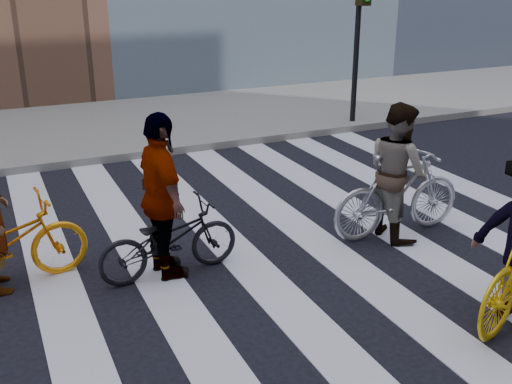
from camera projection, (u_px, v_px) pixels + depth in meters
ground at (295, 262)px, 7.38m from camera, size 100.00×100.00×0.00m
sidewalk_far at (140, 123)px, 13.73m from camera, size 100.00×5.00×0.15m
zebra_crosswalk at (295, 262)px, 7.38m from camera, size 8.25×10.00×0.01m
traffic_signal at (360, 25)px, 12.84m from camera, size 0.22×0.42×3.33m
bike_silver_mid at (398, 194)px, 7.97m from camera, size 1.97×0.62×1.17m
bike_dark_rear at (169, 240)px, 6.95m from camera, size 1.73×0.69×0.89m
rider_mid at (397, 171)px, 7.83m from camera, size 0.72×0.91×1.83m
rider_rear at (162, 198)px, 6.74m from camera, size 0.54×1.17×1.96m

